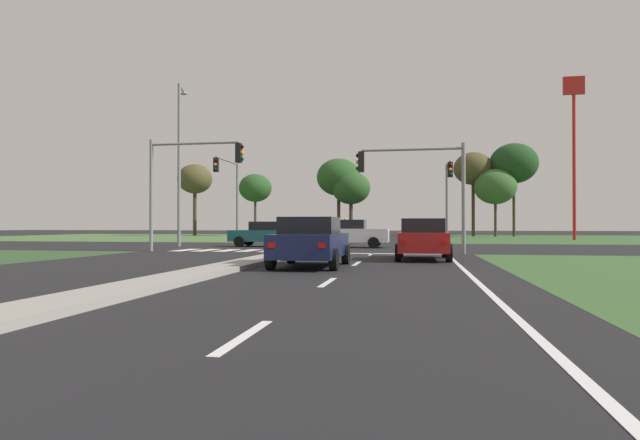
{
  "coord_description": "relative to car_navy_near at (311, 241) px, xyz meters",
  "views": [
    {
      "loc": [
        5.47,
        -1.6,
        1.3
      ],
      "look_at": [
        0.18,
        28.0,
        1.59
      ],
      "focal_mm": 30.17,
      "sensor_mm": 36.0,
      "label": 1
    }
  ],
  "objects": [
    {
      "name": "street_lamp_second",
      "position": [
        -11.01,
        14.35,
        4.7
      ],
      "size": [
        0.83,
        1.84,
        9.95
      ],
      "color": "gray",
      "rests_on": "ground"
    },
    {
      "name": "car_navy_near",
      "position": [
        0.0,
        0.0,
        0.0
      ],
      "size": [
        2.09,
        4.15,
        1.55
      ],
      "color": "#161E47",
      "rests_on": "ground"
    },
    {
      "name": "grass_verge_far_left",
      "position": [
        -27.73,
        39.64,
        -0.79
      ],
      "size": [
        35.0,
        35.0,
        0.01
      ],
      "primitive_type": "cube",
      "color": "#476B38",
      "rests_on": "ground"
    },
    {
      "name": "car_maroon_fourth",
      "position": [
        -4.65,
        36.7,
        0.01
      ],
      "size": [
        1.98,
        4.34,
        1.57
      ],
      "rotation": [
        0.0,
        0.0,
        3.14
      ],
      "color": "maroon",
      "rests_on": "ground"
    },
    {
      "name": "traffic_signal_near_left",
      "position": [
        -8.04,
        8.54,
        3.08
      ],
      "size": [
        4.93,
        0.32,
        5.6
      ],
      "color": "gray",
      "rests_on": "ground"
    },
    {
      "name": "treeline_fourth",
      "position": [
        -4.55,
        48.7,
        5.03
      ],
      "size": [
        4.7,
        4.7,
        7.86
      ],
      "color": "#423323",
      "rests_on": "ground"
    },
    {
      "name": "edge_line_right",
      "position": [
        4.62,
        -2.86,
        -0.79
      ],
      "size": [
        0.14,
        24.0,
        0.01
      ],
      "primitive_type": "cube",
      "color": "silver",
      "rests_on": "ground"
    },
    {
      "name": "median_island_near",
      "position": [
        -2.23,
        -3.86,
        -0.72
      ],
      "size": [
        1.2,
        22.0,
        0.14
      ],
      "primitive_type": "cube",
      "color": "gray",
      "rests_on": "ground"
    },
    {
      "name": "traffic_signal_near_right",
      "position": [
        3.46,
        8.54,
        2.72
      ],
      "size": [
        4.98,
        0.32,
        5.04
      ],
      "color": "gray",
      "rests_on": "ground"
    },
    {
      "name": "crosswalk_bar_fifth",
      "position": [
        -4.03,
        9.94,
        -0.79
      ],
      "size": [
        0.7,
        2.8,
        0.01
      ],
      "primitive_type": "cube",
      "color": "silver",
      "rests_on": "ground"
    },
    {
      "name": "crosswalk_bar_seventh",
      "position": [
        -1.73,
        9.94,
        -0.79
      ],
      "size": [
        0.7,
        2.8,
        0.01
      ],
      "primitive_type": "cube",
      "color": "silver",
      "rests_on": "ground"
    },
    {
      "name": "fastfood_pole_sign",
      "position": [
        17.1,
        34.42,
        9.56
      ],
      "size": [
        1.8,
        0.4,
        14.54
      ],
      "color": "red",
      "rests_on": "ground"
    },
    {
      "name": "crosswalk_bar_fourth",
      "position": [
        -5.18,
        9.94,
        -0.79
      ],
      "size": [
        0.7,
        2.8,
        0.01
      ],
      "primitive_type": "cube",
      "color": "silver",
      "rests_on": "ground"
    },
    {
      "name": "car_red_fifth",
      "position": [
        3.5,
        4.26,
        -0.0
      ],
      "size": [
        1.99,
        4.26,
        1.55
      ],
      "color": "#A31919",
      "rests_on": "ground"
    },
    {
      "name": "lane_dash_near",
      "position": [
        1.27,
        -10.45,
        -0.79
      ],
      "size": [
        0.14,
        2.0,
        0.01
      ],
      "primitive_type": "cube",
      "color": "silver",
      "rests_on": "ground"
    },
    {
      "name": "lane_dash_second",
      "position": [
        1.27,
        -4.45,
        -0.79
      ],
      "size": [
        0.14,
        2.0,
        0.01
      ],
      "primitive_type": "cube",
      "color": "silver",
      "rests_on": "ground"
    },
    {
      "name": "ground_plane",
      "position": [
        -2.23,
        15.14,
        -0.79
      ],
      "size": [
        200.0,
        200.0,
        0.0
      ],
      "primitive_type": "plane",
      "color": "black"
    },
    {
      "name": "stop_bar_near",
      "position": [
        1.57,
        8.14,
        -0.79
      ],
      "size": [
        6.4,
        0.5,
        0.01
      ],
      "primitive_type": "cube",
      "color": "silver",
      "rests_on": "ground"
    },
    {
      "name": "traffic_signal_far_left",
      "position": [
        -9.83,
        20.12,
        3.38
      ],
      "size": [
        0.32,
        4.68,
        6.1
      ],
      "color": "gray",
      "rests_on": "ground"
    },
    {
      "name": "car_white_third",
      "position": [
        -0.57,
        14.77,
        0.03
      ],
      "size": [
        4.51,
        2.06,
        1.62
      ],
      "rotation": [
        0.0,
        0.0,
        -1.57
      ],
      "color": "silver",
      "rests_on": "ground"
    },
    {
      "name": "grass_verge_far_right",
      "position": [
        23.27,
        39.64,
        -0.79
      ],
      "size": [
        35.0,
        35.0,
        0.01
      ],
      "primitive_type": "cube",
      "color": "#385B2D",
      "rests_on": "ground"
    },
    {
      "name": "traffic_signal_far_right",
      "position": [
        5.37,
        20.33,
        3.0
      ],
      "size": [
        0.32,
        3.98,
        5.57
      ],
      "color": "gray",
      "rests_on": "ground"
    },
    {
      "name": "treeline_fifth",
      "position": [
        14.42,
        48.55,
        7.64
      ],
      "size": [
        5.46,
        5.46,
        10.78
      ],
      "color": "#423323",
      "rests_on": "ground"
    },
    {
      "name": "car_teal_second",
      "position": [
        -5.76,
        15.21,
        -0.01
      ],
      "size": [
        4.29,
        2.07,
        1.52
      ],
      "rotation": [
        0.0,
        0.0,
        1.57
      ],
      "color": "#19565B",
      "rests_on": "ground"
    },
    {
      "name": "crosswalk_bar_second",
      "position": [
        -7.48,
        9.94,
        -0.79
      ],
      "size": [
        0.7,
        2.8,
        0.01
      ],
      "primitive_type": "cube",
      "color": "silver",
      "rests_on": "ground"
    },
    {
      "name": "crosswalk_bar_near",
      "position": [
        -8.63,
        9.94,
        -0.79
      ],
      "size": [
        0.7,
        2.8,
        0.01
      ],
      "primitive_type": "cube",
      "color": "silver",
      "rests_on": "ground"
    },
    {
      "name": "lane_dash_fourth",
      "position": [
        1.27,
        7.55,
        -0.79
      ],
      "size": [
        0.14,
        2.0,
        0.01
      ],
      "primitive_type": "cube",
      "color": "silver",
      "rests_on": "ground"
    },
    {
      "name": "treeline_second",
      "position": [
        -16.31,
        47.44,
        5.1
      ],
      "size": [
        4.06,
        4.06,
        7.64
      ],
      "color": "#423323",
      "rests_on": "ground"
    },
    {
      "name": "pedestrian_at_median",
      "position": [
        -2.38,
        26.76,
        0.41
      ],
      "size": [
        0.34,
        0.34,
        1.75
      ],
      "rotation": [
        0.0,
        0.0,
        4.06
      ],
      "color": "#4C4C4C",
      "rests_on": "median_island_far"
    },
    {
      "name": "treeline_near",
      "position": [
        -24.37,
        47.73,
        6.32
      ],
      "size": [
        4.37,
        4.37,
        9.04
      ],
      "color": "#423323",
      "rests_on": "ground"
    },
    {
      "name": "lane_dash_third",
      "position": [
        1.27,
        1.55,
        -0.79
      ],
      "size": [
        0.14,
        2.0,
        0.01
      ],
      "primitive_type": "cube",
      "color": "silver",
      "rests_on": "ground"
    },
    {
      "name": "crosswalk_bar_sixth",
      "position": [
        -2.88,
        9.94,
        -0.79
      ],
      "size": [
        0.7,
        2.8,
        0.01
      ],
      "primitive_type": "cube",
      "color": "silver",
      "rests_on": "ground"
    },
    {
      "name": "crosswalk_bar_eighth",
      "position": [
        -0.58,
        9.94,
        -0.79
      ],
      "size": [
        0.7,
        2.8,
        0.01
      ],
      "primitive_type": "cube",
      "color": "silver",
      "rests_on": "ground"
    },
    {
      "name": "crosswalk_bar_third",
      "position": [
        -6.33,
        9.94,
        -0.79
      ],
      "size": [
        0.7,
        2.8,
        0.01
      ],
      "primitive_type": "cube",
      "color": "silver",
      "rests_on": "ground"
    },
    {
      "name": "treeline_sixth",
      "position": [
        9.89,
        48.79,
        7.13
      ],
      "size": [
        4.52,
        4.52,
        9.9
      ],
      "color": "#423323",
      "rests_on": "ground"
    },
    {
      "name": "treeline_seventh",
      "position": [
        12.22,
        47.49,
        4.93
      ],
      "size": [
        4.77,
        4.77,
        7.76
      ],
      "color": "#423323",
      "rests_on": "ground"
    },
    {
      "name": "median_island_far",
      "position": [
        -2.23,
        40.14,
        -0.72
      ],
      "size": [
        1.2,
        36.0,
        0.14
      ],
      "primitive_type": "cube",
      "color": "gray",
      "rests_on": "ground"
    },
    {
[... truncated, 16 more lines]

